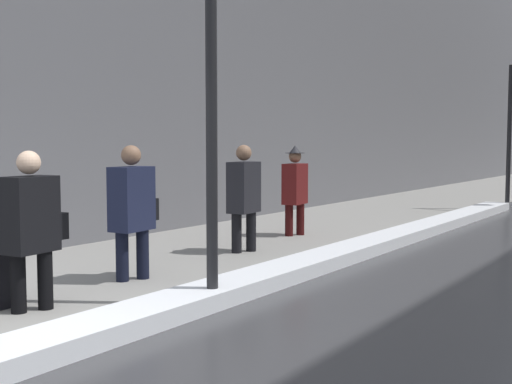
% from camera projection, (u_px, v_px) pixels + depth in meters
% --- Properties ---
extents(ground_plane, '(160.00, 160.00, 0.00)m').
position_uv_depth(ground_plane, '(9.00, 360.00, 5.00)').
color(ground_plane, '#38383A').
extents(sidewalk_slab, '(4.00, 80.00, 0.01)m').
position_uv_depth(sidewalk_slab, '(426.00, 202.00, 18.46)').
color(sidewalk_slab, gray).
rests_on(sidewalk_slab, ground).
extents(snow_bank_curb, '(0.60, 15.51, 0.18)m').
position_uv_depth(snow_bank_curb, '(372.00, 244.00, 10.18)').
color(snow_bank_curb, white).
rests_on(snow_bank_curb, ground).
extents(lamp_post, '(0.28, 0.28, 4.92)m').
position_uv_depth(lamp_post, '(211.00, 19.00, 6.48)').
color(lamp_post, black).
rests_on(lamp_post, ground).
extents(pedestrian_with_shoulder_bag, '(0.36, 0.75, 1.62)m').
position_uv_depth(pedestrian_with_shoulder_bag, '(31.00, 223.00, 6.37)').
color(pedestrian_with_shoulder_bag, black).
rests_on(pedestrian_with_shoulder_bag, ground).
extents(pedestrian_nearside, '(0.37, 0.77, 1.67)m').
position_uv_depth(pedestrian_nearside, '(132.00, 206.00, 7.83)').
color(pedestrian_nearside, black).
rests_on(pedestrian_nearside, ground).
extents(pedestrian_trailing, '(0.37, 0.57, 1.67)m').
position_uv_depth(pedestrian_trailing, '(244.00, 193.00, 9.86)').
color(pedestrian_trailing, black).
rests_on(pedestrian_trailing, ground).
extents(pedestrian_in_glasses, '(0.35, 0.54, 1.66)m').
position_uv_depth(pedestrian_in_glasses, '(295.00, 187.00, 11.66)').
color(pedestrian_in_glasses, '#340C0C').
rests_on(pedestrian_in_glasses, ground).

